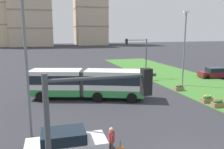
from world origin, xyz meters
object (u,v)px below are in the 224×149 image
object	(u,v)px
traffic_light_near_left	(86,135)
streetlight_left	(26,61)
flower_planter_2	(218,103)
flower_planter_3	(207,99)
articulated_bus	(87,83)
car_white_van	(66,145)
apartment_tower_westcentre	(30,3)
car_maroon_sedan	(214,73)
apartment_tower_centre	(90,9)
car_grey_wagon	(54,76)
flower_planter_4	(179,88)
pedestrian_crossing	(111,140)
traffic_light_far_right	(139,51)
streetlight_median	(184,46)

from	to	relation	value
traffic_light_near_left	streetlight_left	xyz separation A→B (m)	(-2.05, 9.08, 1.11)
flower_planter_2	flower_planter_3	xyz separation A→B (m)	(0.00, 1.43, 0.00)
articulated_bus	flower_planter_2	world-z (taller)	articulated_bus
car_white_van	apartment_tower_westcentre	bearing A→B (deg)	92.75
car_maroon_sedan	apartment_tower_westcentre	bearing A→B (deg)	107.29
flower_planter_3	articulated_bus	bearing A→B (deg)	155.29
car_maroon_sedan	flower_planter_3	xyz separation A→B (m)	(-9.44, -10.07, -0.33)
apartment_tower_westcentre	flower_planter_2	bearing A→B (deg)	-79.44
flower_planter_3	apartment_tower_centre	xyz separation A→B (m)	(10.11, 104.98, 17.93)
apartment_tower_centre	car_white_van	bearing A→B (deg)	-102.35
car_white_van	car_maroon_sedan	bearing A→B (deg)	34.20
flower_planter_3	streetlight_left	size ratio (longest dim) A/B	0.12
articulated_bus	apartment_tower_centre	size ratio (longest dim) A/B	0.32
car_maroon_sedan	car_grey_wagon	bearing A→B (deg)	168.25
flower_planter_4	apartment_tower_westcentre	world-z (taller)	apartment_tower_westcentre
articulated_bus	streetlight_left	xyz separation A→B (m)	(-5.29, -7.81, 3.44)
traffic_light_near_left	streetlight_left	distance (m)	9.38
car_grey_wagon	apartment_tower_centre	xyz separation A→B (m)	(23.80, 90.10, 17.60)
articulated_bus	flower_planter_3	size ratio (longest dim) A/B	10.81
pedestrian_crossing	articulated_bus	bearing A→B (deg)	85.56
car_white_van	flower_planter_3	size ratio (longest dim) A/B	4.05
traffic_light_near_left	traffic_light_far_right	size ratio (longest dim) A/B	0.99
articulated_bus	pedestrian_crossing	bearing A→B (deg)	-94.44
flower_planter_4	traffic_light_far_right	bearing A→B (deg)	100.52
traffic_light_far_right	flower_planter_2	bearing A→B (deg)	-83.96
flower_planter_2	streetlight_left	xyz separation A→B (m)	(-16.15, -1.37, 4.67)
apartment_tower_centre	apartment_tower_westcentre	bearing A→B (deg)	-175.77
flower_planter_3	streetlight_left	distance (m)	17.05
streetlight_median	car_white_van	bearing A→B (deg)	-141.05
flower_planter_4	apartment_tower_westcentre	bearing A→B (deg)	101.21
car_grey_wagon	flower_planter_3	distance (m)	20.23
pedestrian_crossing	streetlight_left	distance (m)	7.14
articulated_bus	apartment_tower_centre	distance (m)	103.51
car_grey_wagon	traffic_light_near_left	bearing A→B (deg)	-90.88
car_white_van	apartment_tower_centre	distance (m)	114.96
car_maroon_sedan	streetlight_median	size ratio (longest dim) A/B	0.49
articulated_bus	streetlight_left	distance (m)	10.04
articulated_bus	car_maroon_sedan	distance (m)	20.95
flower_planter_3	streetlight_median	distance (m)	8.66
car_maroon_sedan	streetlight_left	xyz separation A→B (m)	(-25.59, -12.88, 4.34)
streetlight_median	streetlight_left	bearing A→B (deg)	-151.44
car_maroon_sedan	streetlight_left	world-z (taller)	streetlight_left
pedestrian_crossing	traffic_light_far_right	size ratio (longest dim) A/B	0.30
articulated_bus	car_white_van	xyz separation A→B (m)	(-3.33, -10.99, -0.90)
pedestrian_crossing	apartment_tower_westcentre	bearing A→B (deg)	94.00
articulated_bus	traffic_light_near_left	xyz separation A→B (m)	(-3.24, -16.89, 2.33)
streetlight_median	traffic_light_far_right	bearing A→B (deg)	119.46
car_white_van	flower_planter_3	world-z (taller)	car_white_van
flower_planter_2	flower_planter_4	world-z (taller)	same
flower_planter_4	traffic_light_far_right	distance (m)	9.16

